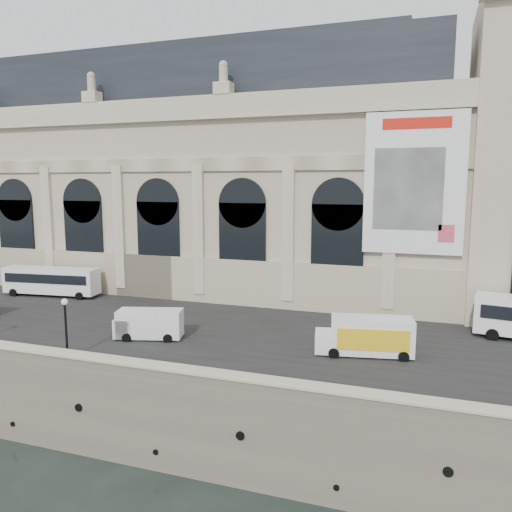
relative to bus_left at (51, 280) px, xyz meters
The scene contains 9 objects.
ground 26.44m from the bus_left, 48.82° to the right, with size 260.00×260.00×0.00m, color black.
quay 23.58m from the bus_left, 43.91° to the left, with size 160.00×70.00×6.00m, color gray.
street 17.45m from the bus_left, 16.74° to the right, with size 160.00×24.00×0.06m, color #2D2D2D.
parapet 24.83m from the bus_left, 47.91° to the right, with size 160.00×1.40×1.21m.
museum 19.86m from the bus_left, 48.10° to the left, with size 69.00×18.70×29.10m.
bus_left is the anchor object (origin of this frame).
van_c 21.61m from the bus_left, 28.97° to the right, with size 5.94×3.53×2.48m.
box_truck 37.92m from the bus_left, 13.09° to the right, with size 7.61×3.67×2.94m.
lamp_right 23.15m from the bus_left, 46.34° to the right, with size 0.47×0.47×4.64m.
Camera 1 is at (24.27, -26.98, 19.02)m, focal length 35.00 mm.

